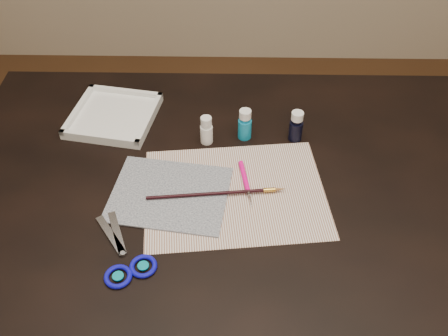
{
  "coord_description": "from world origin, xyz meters",
  "views": [
    {
      "loc": [
        0.01,
        -0.8,
        1.58
      ],
      "look_at": [
        0.0,
        0.0,
        0.8
      ],
      "focal_mm": 40.0,
      "sensor_mm": 36.0,
      "label": 1
    }
  ],
  "objects_px": {
    "canvas": "(170,194)",
    "paint_bottle_white": "(206,130)",
    "paper": "(235,193)",
    "palette_tray": "(114,115)",
    "paint_bottle_cyan": "(245,124)",
    "scissors": "(116,248)",
    "paint_bottle_navy": "(296,126)"
  },
  "relations": [
    {
      "from": "paint_bottle_white",
      "to": "paint_bottle_navy",
      "type": "relative_size",
      "value": 0.92
    },
    {
      "from": "scissors",
      "to": "palette_tray",
      "type": "xyz_separation_m",
      "value": [
        -0.08,
        0.42,
        0.01
      ]
    },
    {
      "from": "paint_bottle_navy",
      "to": "paint_bottle_cyan",
      "type": "bearing_deg",
      "value": 177.91
    },
    {
      "from": "paint_bottle_white",
      "to": "scissors",
      "type": "relative_size",
      "value": 0.36
    },
    {
      "from": "canvas",
      "to": "paint_bottle_cyan",
      "type": "bearing_deg",
      "value": 50.12
    },
    {
      "from": "canvas",
      "to": "paper",
      "type": "bearing_deg",
      "value": 3.64
    },
    {
      "from": "canvas",
      "to": "paint_bottle_white",
      "type": "height_order",
      "value": "paint_bottle_white"
    },
    {
      "from": "canvas",
      "to": "palette_tray",
      "type": "relative_size",
      "value": 1.24
    },
    {
      "from": "paper",
      "to": "scissors",
      "type": "distance_m",
      "value": 0.29
    },
    {
      "from": "canvas",
      "to": "palette_tray",
      "type": "xyz_separation_m",
      "value": [
        -0.17,
        0.27,
        0.01
      ]
    },
    {
      "from": "palette_tray",
      "to": "canvas",
      "type": "bearing_deg",
      "value": -57.37
    },
    {
      "from": "paint_bottle_cyan",
      "to": "scissors",
      "type": "relative_size",
      "value": 0.39
    },
    {
      "from": "paint_bottle_navy",
      "to": "scissors",
      "type": "distance_m",
      "value": 0.53
    },
    {
      "from": "paint_bottle_cyan",
      "to": "palette_tray",
      "type": "xyz_separation_m",
      "value": [
        -0.34,
        0.07,
        -0.03
      ]
    },
    {
      "from": "paper",
      "to": "paint_bottle_cyan",
      "type": "bearing_deg",
      "value": 83.18
    },
    {
      "from": "paint_bottle_cyan",
      "to": "palette_tray",
      "type": "distance_m",
      "value": 0.35
    },
    {
      "from": "paint_bottle_white",
      "to": "paint_bottle_cyan",
      "type": "relative_size",
      "value": 0.91
    },
    {
      "from": "paint_bottle_white",
      "to": "palette_tray",
      "type": "height_order",
      "value": "paint_bottle_white"
    },
    {
      "from": "paint_bottle_navy",
      "to": "palette_tray",
      "type": "xyz_separation_m",
      "value": [
        -0.47,
        0.07,
        -0.03
      ]
    },
    {
      "from": "paint_bottle_cyan",
      "to": "scissors",
      "type": "distance_m",
      "value": 0.45
    },
    {
      "from": "paint_bottle_white",
      "to": "scissors",
      "type": "bearing_deg",
      "value": -116.7
    },
    {
      "from": "paper",
      "to": "canvas",
      "type": "relative_size",
      "value": 1.56
    },
    {
      "from": "paper",
      "to": "palette_tray",
      "type": "height_order",
      "value": "palette_tray"
    },
    {
      "from": "paint_bottle_white",
      "to": "paint_bottle_cyan",
      "type": "distance_m",
      "value": 0.1
    },
    {
      "from": "paper",
      "to": "palette_tray",
      "type": "distance_m",
      "value": 0.41
    },
    {
      "from": "paint_bottle_white",
      "to": "paint_bottle_navy",
      "type": "distance_m",
      "value": 0.22
    },
    {
      "from": "paper",
      "to": "paint_bottle_cyan",
      "type": "height_order",
      "value": "paint_bottle_cyan"
    },
    {
      "from": "canvas",
      "to": "paint_bottle_cyan",
      "type": "xyz_separation_m",
      "value": [
        0.17,
        0.2,
        0.04
      ]
    },
    {
      "from": "paper",
      "to": "paint_bottle_white",
      "type": "xyz_separation_m",
      "value": [
        -0.07,
        0.18,
        0.04
      ]
    },
    {
      "from": "palette_tray",
      "to": "paint_bottle_navy",
      "type": "bearing_deg",
      "value": -8.52
    },
    {
      "from": "canvas",
      "to": "paint_bottle_white",
      "type": "bearing_deg",
      "value": 67.67
    },
    {
      "from": "canvas",
      "to": "paint_bottle_navy",
      "type": "height_order",
      "value": "paint_bottle_navy"
    }
  ]
}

